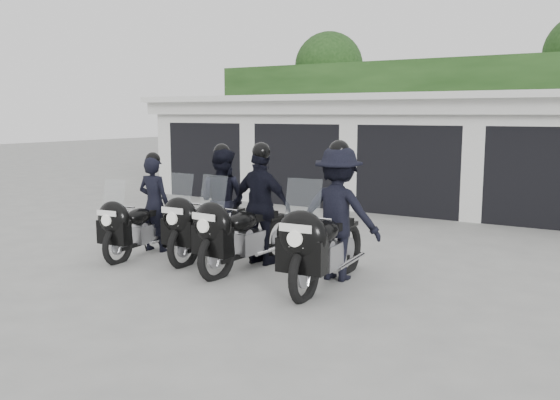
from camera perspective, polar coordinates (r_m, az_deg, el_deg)
The scene contains 7 objects.
ground at distance 9.89m, azimuth 1.18°, elevation -6.16°, with size 80.00×80.00×0.00m, color #979691.
garage_block at distance 17.05m, azimuth 15.11°, elevation 4.51°, with size 16.40×6.80×2.96m.
background_vegetation at distance 21.64m, azimuth 19.94°, elevation 8.62°, with size 20.00×3.90×5.80m.
police_bike_a at distance 10.69m, azimuth -12.95°, elevation -1.26°, with size 0.77×2.12×1.85m.
police_bike_b at distance 10.38m, azimuth -6.21°, elevation -0.73°, with size 0.93×2.31×2.01m.
police_bike_c at distance 9.57m, azimuth -2.51°, elevation -1.28°, with size 1.17×2.39×2.08m.
police_bike_d at distance 8.69m, azimuth 5.14°, elevation -2.02°, with size 1.33×2.48×2.15m.
Camera 1 is at (4.85, -8.26, 2.47)m, focal length 38.00 mm.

